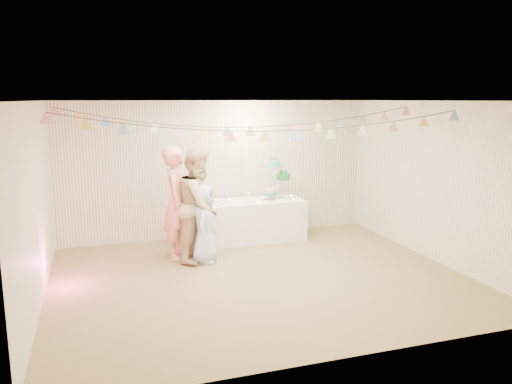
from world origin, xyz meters
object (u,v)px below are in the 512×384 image
object	(u,v)px
person_adult_a	(177,203)
person_child	(205,224)
cake_stand	(276,180)
person_adult_b	(199,205)
table	(249,220)

from	to	relation	value
person_adult_a	person_child	size ratio (longest dim) A/B	1.47
cake_stand	person_adult_a	world-z (taller)	person_adult_a
person_adult_b	person_child	distance (m)	0.34
table	person_child	size ratio (longest dim) A/B	1.58
person_adult_a	person_adult_b	distance (m)	0.39
cake_stand	person_adult_b	distance (m)	1.91
table	person_adult_a	size ratio (longest dim) A/B	1.08
table	cake_stand	world-z (taller)	cake_stand
person_adult_a	person_adult_b	bearing A→B (deg)	-106.76
table	person_adult_b	xyz separation A→B (m)	(-1.12, -0.86, 0.55)
person_adult_b	cake_stand	bearing A→B (deg)	-31.21
table	person_child	bearing A→B (deg)	-136.53
person_adult_a	table	bearing A→B (deg)	-48.68
person_adult_a	person_adult_b	xyz separation A→B (m)	(0.33, -0.22, -0.01)
cake_stand	person_child	xyz separation A→B (m)	(-1.63, -1.07, -0.48)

